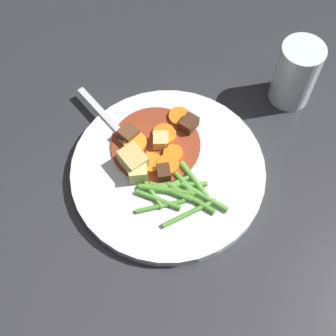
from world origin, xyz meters
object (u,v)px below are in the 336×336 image
at_px(carrot_slice_5, 165,135).
at_px(potato_chunk_1, 138,171).
at_px(fork, 116,127).
at_px(carrot_slice_3, 173,154).
at_px(dinner_plate, 168,171).
at_px(carrot_slice_1, 165,165).
at_px(carrot_slice_4, 179,117).
at_px(meat_chunk_0, 129,134).
at_px(water_glass, 296,74).
at_px(potato_chunk_2, 133,161).
at_px(potato_chunk_0, 161,141).
at_px(meat_chunk_1, 164,173).
at_px(carrot_slice_0, 135,144).
at_px(meat_chunk_2, 189,124).
at_px(carrot_slice_2, 151,164).

bearing_deg(carrot_slice_5, potato_chunk_1, 144.61).
bearing_deg(fork, carrot_slice_3, -125.53).
distance_m(dinner_plate, carrot_slice_1, 0.02).
bearing_deg(dinner_plate, potato_chunk_1, 100.15).
distance_m(carrot_slice_4, potato_chunk_1, 0.12).
bearing_deg(meat_chunk_0, water_glass, -75.67).
bearing_deg(dinner_plate, carrot_slice_1, 70.92).
height_order(carrot_slice_4, potato_chunk_2, potato_chunk_2).
xyz_separation_m(carrot_slice_1, meat_chunk_0, (0.06, 0.05, 0.00)).
xyz_separation_m(dinner_plate, water_glass, (0.12, -0.21, 0.04)).
height_order(carrot_slice_3, fork, carrot_slice_3).
bearing_deg(meat_chunk_0, dinner_plate, -137.13).
height_order(carrot_slice_3, potato_chunk_0, potato_chunk_0).
xyz_separation_m(potato_chunk_0, meat_chunk_1, (-0.05, 0.00, -0.00)).
relative_size(carrot_slice_0, potato_chunk_1, 1.22).
bearing_deg(potato_chunk_0, carrot_slice_3, -143.89).
bearing_deg(carrot_slice_0, meat_chunk_2, -73.40).
xyz_separation_m(meat_chunk_1, meat_chunk_2, (0.08, -0.05, 0.00)).
relative_size(carrot_slice_2, meat_chunk_2, 1.18).
bearing_deg(carrot_slice_4, meat_chunk_2, -146.06).
distance_m(potato_chunk_2, meat_chunk_1, 0.05).
height_order(potato_chunk_0, water_glass, water_glass).
bearing_deg(carrot_slice_3, water_glass, -62.26).
xyz_separation_m(potato_chunk_2, meat_chunk_1, (-0.02, -0.04, -0.01)).
relative_size(potato_chunk_2, meat_chunk_2, 1.42).
height_order(carrot_slice_4, meat_chunk_2, meat_chunk_2).
distance_m(carrot_slice_1, carrot_slice_4, 0.09).
xyz_separation_m(carrot_slice_0, carrot_slice_3, (-0.02, -0.05, -0.00)).
distance_m(carrot_slice_1, meat_chunk_1, 0.01).
height_order(carrot_slice_3, water_glass, water_glass).
height_order(dinner_plate, carrot_slice_1, carrot_slice_1).
xyz_separation_m(carrot_slice_1, carrot_slice_5, (0.05, -0.00, -0.00)).
distance_m(carrot_slice_2, carrot_slice_4, 0.09).
bearing_deg(carrot_slice_3, potato_chunk_0, 36.11).
bearing_deg(water_glass, carrot_slice_4, 102.11).
xyz_separation_m(potato_chunk_2, fork, (0.07, 0.02, -0.01)).
bearing_deg(carrot_slice_2, meat_chunk_1, -139.96).
xyz_separation_m(carrot_slice_4, meat_chunk_2, (-0.02, -0.01, 0.01)).
bearing_deg(carrot_slice_3, carrot_slice_1, 141.72).
xyz_separation_m(carrot_slice_2, water_glass, (0.12, -0.23, 0.03)).
height_order(carrot_slice_3, potato_chunk_1, potato_chunk_1).
bearing_deg(water_glass, meat_chunk_1, 122.21).
bearing_deg(carrot_slice_3, meat_chunk_0, 58.67).
height_order(carrot_slice_2, carrot_slice_3, carrot_slice_2).
distance_m(dinner_plate, carrot_slice_0, 0.06).
distance_m(dinner_plate, meat_chunk_2, 0.08).
bearing_deg(carrot_slice_2, potato_chunk_1, 125.20).
bearing_deg(dinner_plate, meat_chunk_0, 42.87).
height_order(carrot_slice_0, meat_chunk_0, meat_chunk_0).
bearing_deg(carrot_slice_4, carrot_slice_1, 159.93).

